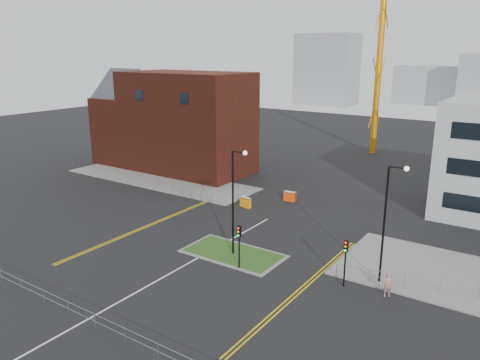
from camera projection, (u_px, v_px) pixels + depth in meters
name	position (u px, v px, depth m)	size (l,w,h in m)	color
ground	(149.00, 285.00, 34.74)	(200.00, 200.00, 0.00)	black
pavement_left	(159.00, 179.00, 63.09)	(28.00, 8.00, 0.12)	slate
island_kerb	(233.00, 254.00, 40.01)	(8.60, 4.60, 0.08)	slate
grass_island	(233.00, 253.00, 40.01)	(8.00, 4.00, 0.12)	#284A18
brick_building	(171.00, 122.00, 67.67)	(24.20, 10.07, 14.24)	#4D1C13
streetlamp_island	(235.00, 194.00, 38.46)	(1.46, 0.36, 9.18)	black
streetlamp_right_near	(388.00, 215.00, 33.54)	(1.46, 0.36, 9.18)	black
traffic_light_island	(239.00, 239.00, 36.64)	(0.28, 0.33, 3.65)	black
traffic_light_right	(345.00, 254.00, 33.90)	(0.28, 0.33, 3.65)	black
railing_front	(81.00, 312.00, 29.75)	(24.05, 0.05, 1.10)	gray
railing_left	(191.00, 193.00, 54.84)	(6.05, 0.05, 1.10)	gray
railing_right	(479.00, 289.00, 32.57)	(19.05, 5.05, 1.10)	gray
centre_line	(168.00, 275.00, 36.33)	(0.15, 30.00, 0.01)	silver
yellow_left_a	(156.00, 222.00, 47.58)	(0.12, 24.00, 0.01)	gold
yellow_left_b	(158.00, 222.00, 47.42)	(0.12, 24.00, 0.01)	gold
yellow_right_a	(301.00, 288.00, 34.36)	(0.12, 20.00, 0.01)	gold
yellow_right_b	(305.00, 289.00, 34.20)	(0.12, 20.00, 0.01)	gold
skyline_a	(327.00, 69.00, 149.07)	(18.00, 12.00, 22.00)	gray
skyline_d	(445.00, 86.00, 148.99)	(30.00, 12.00, 12.00)	gray
pedestrian	(388.00, 285.00, 32.92)	(0.66, 0.44, 1.82)	tan
barrier_left	(290.00, 196.00, 53.96)	(1.37, 0.47, 1.15)	#FC4A0E
barrier_mid	(246.00, 202.00, 51.84)	(1.44, 0.75, 1.16)	orange
barrier_right	(291.00, 196.00, 54.25)	(1.28, 0.85, 1.02)	orange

